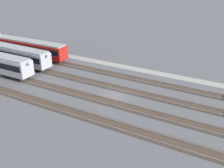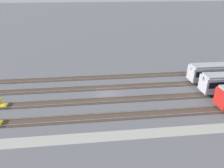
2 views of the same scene
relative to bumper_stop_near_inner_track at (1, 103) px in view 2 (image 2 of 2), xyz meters
name	(u,v)px [view 2 (image 2 of 2)]	position (x,y,z in m)	size (l,w,h in m)	color
ground_plane	(108,94)	(16.97, 2.42, -0.51)	(400.00, 400.00, 0.00)	#5B5B60
service_walkway	(117,136)	(16.97, -9.21, -0.51)	(54.00, 2.00, 0.01)	#9E9E93
rail_track_nearest	(113,116)	(16.97, -4.85, -0.47)	(90.00, 2.23, 0.21)	#47382D
rail_track_near_inner	(109,100)	(16.97, -0.01, -0.47)	(90.00, 2.24, 0.21)	#47382D
rail_track_middle	(107,87)	(16.97, 4.84, -0.47)	(90.00, 2.24, 0.21)	#47382D
rail_track_far_inner	(105,77)	(16.97, 9.69, -0.47)	(90.00, 2.23, 0.21)	#47382D
bumper_stop_near_inner_track	(1,103)	(0.00, 0.00, 0.00)	(1.36, 2.01, 1.22)	yellow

